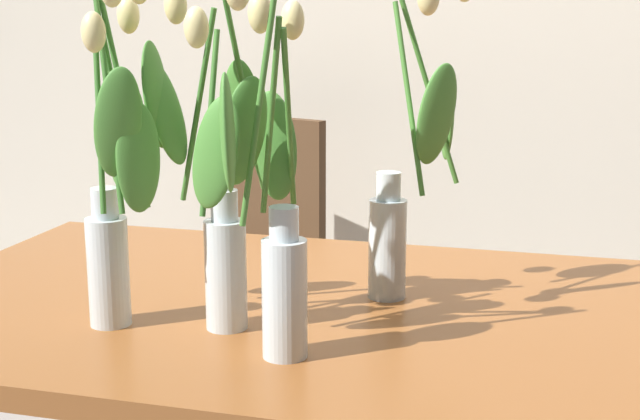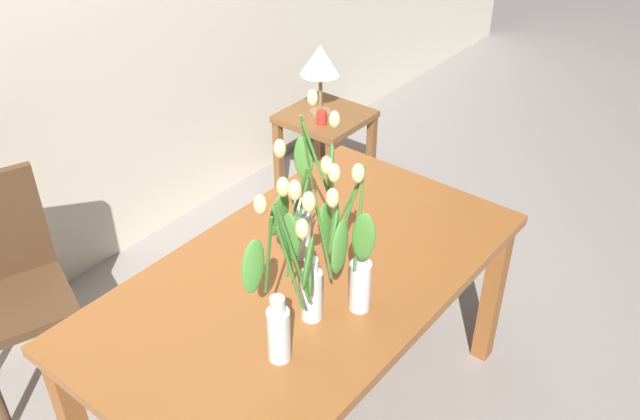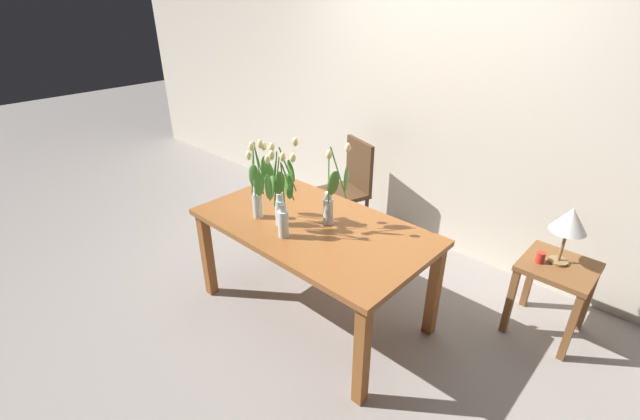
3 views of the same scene
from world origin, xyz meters
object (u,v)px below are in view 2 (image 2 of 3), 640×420
at_px(dining_table, 306,293).
at_px(side_table, 325,133).
at_px(tulip_vase_1, 352,257).
at_px(table_lamp, 320,62).
at_px(dining_chair, 8,278).
at_px(pillar_candle, 322,117).
at_px(tulip_vase_3, 307,207).
at_px(tulip_vase_2, 308,264).
at_px(tulip_vase_0, 284,292).

height_order(dining_table, side_table, dining_table).
relative_size(tulip_vase_1, table_lamp, 1.42).
xyz_separation_m(dining_table, side_table, (1.31, 0.94, -0.22)).
bearing_deg(dining_chair, pillar_candle, -5.58).
relative_size(dining_table, tulip_vase_3, 2.75).
bearing_deg(tulip_vase_3, tulip_vase_2, -140.27).
distance_m(dining_table, tulip_vase_1, 0.38).
xyz_separation_m(dining_table, tulip_vase_1, (-0.05, -0.23, 0.30)).
bearing_deg(dining_table, tulip_vase_2, -138.36).
relative_size(tulip_vase_0, dining_chair, 0.62).
bearing_deg(tulip_vase_2, tulip_vase_1, -35.41).
bearing_deg(tulip_vase_0, side_table, 34.77).
xyz_separation_m(dining_table, tulip_vase_2, (-0.16, -0.15, 0.31)).
relative_size(side_table, pillar_candle, 7.33).
height_order(tulip_vase_2, tulip_vase_3, tulip_vase_3).
height_order(side_table, table_lamp, table_lamp).
bearing_deg(tulip_vase_1, tulip_vase_2, 144.59).
bearing_deg(dining_chair, side_table, -3.41).
bearing_deg(tulip_vase_0, table_lamp, 35.55).
relative_size(tulip_vase_3, dining_chair, 0.63).
xyz_separation_m(tulip_vase_0, tulip_vase_2, (0.15, 0.04, -0.02)).
bearing_deg(pillar_candle, dining_chair, 174.42).
relative_size(tulip_vase_0, tulip_vase_3, 0.99).
distance_m(tulip_vase_2, dining_chair, 1.33).
bearing_deg(dining_chair, tulip_vase_1, -68.87).
height_order(tulip_vase_3, table_lamp, tulip_vase_3).
bearing_deg(tulip_vase_2, dining_table, 41.64).
bearing_deg(tulip_vase_2, pillar_candle, 36.95).
height_order(table_lamp, pillar_candle, table_lamp).
height_order(tulip_vase_2, dining_chair, tulip_vase_2).
distance_m(tulip_vase_0, tulip_vase_2, 0.16).
bearing_deg(tulip_vase_3, table_lamp, 36.69).
distance_m(tulip_vase_1, tulip_vase_2, 0.14).
bearing_deg(table_lamp, tulip_vase_0, -144.45).
distance_m(dining_table, side_table, 1.63).
distance_m(tulip_vase_3, table_lamp, 1.49).
bearing_deg(tulip_vase_1, side_table, 40.68).
distance_m(tulip_vase_1, dining_chair, 1.44).
height_order(tulip_vase_0, side_table, tulip_vase_0).
bearing_deg(dining_table, tulip_vase_3, 36.33).
relative_size(tulip_vase_1, pillar_candle, 7.55).
bearing_deg(tulip_vase_2, side_table, 36.42).
xyz_separation_m(tulip_vase_0, tulip_vase_3, (0.42, 0.26, -0.04)).
bearing_deg(tulip_vase_0, dining_chair, 100.37).
height_order(tulip_vase_2, table_lamp, tulip_vase_2).
height_order(tulip_vase_2, side_table, tulip_vase_2).
bearing_deg(tulip_vase_2, tulip_vase_0, -164.55).
bearing_deg(side_table, dining_chair, 176.59).
bearing_deg(tulip_vase_3, dining_chair, 123.26).
distance_m(tulip_vase_0, tulip_vase_1, 0.27).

